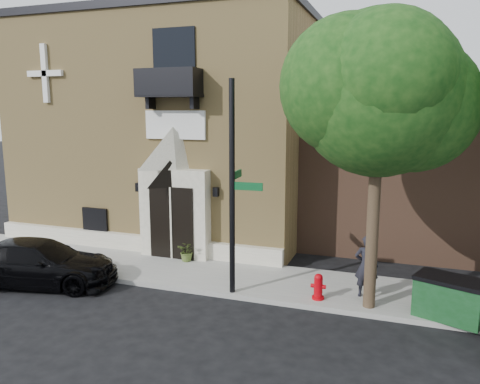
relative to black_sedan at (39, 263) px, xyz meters
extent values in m
plane|color=black|center=(3.92, 0.87, -0.71)|extent=(120.00, 120.00, 0.00)
cube|color=gray|center=(4.92, 2.37, -0.63)|extent=(42.00, 3.00, 0.15)
cube|color=tan|center=(0.92, 8.87, 3.79)|extent=(12.00, 10.00, 9.00)
cube|color=black|center=(0.92, 8.87, 8.44)|extent=(12.20, 10.20, 0.30)
cube|color=white|center=(0.92, 3.75, -0.26)|extent=(12.00, 0.30, 0.60)
cube|color=white|center=(2.92, 3.62, 1.04)|extent=(2.60, 0.55, 3.20)
pyramid|color=white|center=(2.92, 3.62, 3.39)|extent=(2.60, 0.55, 1.50)
cube|color=black|center=(2.92, 3.33, 0.74)|extent=(1.70, 0.06, 2.60)
cube|color=white|center=(2.92, 3.29, 0.74)|extent=(0.06, 0.04, 2.60)
cube|color=white|center=(2.92, 3.81, 4.19)|extent=(2.30, 0.10, 1.00)
cube|color=black|center=(2.92, 3.42, 5.19)|extent=(2.20, 0.90, 0.10)
cube|color=black|center=(2.92, 2.99, 5.64)|extent=(2.20, 0.06, 0.90)
cube|color=black|center=(1.87, 3.42, 5.64)|extent=(0.06, 0.90, 0.90)
cube|color=black|center=(3.97, 3.42, 5.64)|extent=(0.06, 0.90, 0.90)
cube|color=black|center=(2.92, 3.84, 6.39)|extent=(1.60, 0.08, 2.20)
cube|color=white|center=(-2.58, 3.79, 6.09)|extent=(0.22, 0.14, 2.20)
cube|color=white|center=(-2.58, 3.79, 6.09)|extent=(1.60, 0.14, 0.22)
cube|color=black|center=(-0.68, 3.82, 0.44)|extent=(1.10, 0.10, 1.00)
cube|color=#DF4D17|center=(-0.68, 3.85, 0.44)|extent=(0.85, 0.06, 0.75)
cube|color=black|center=(1.37, 3.75, 1.89)|extent=(0.18, 0.18, 0.32)
cube|color=black|center=(4.47, 3.75, 1.89)|extent=(0.18, 0.18, 0.32)
cylinder|color=#38281C|center=(9.92, 1.32, 1.54)|extent=(0.32, 0.32, 4.20)
sphere|color=#0F370F|center=(9.92, 1.32, 5.11)|extent=(4.20, 4.20, 4.20)
sphere|color=#0F370F|center=(10.72, 1.62, 4.81)|extent=(3.36, 3.36, 3.36)
sphere|color=#0F370F|center=(9.22, 1.12, 5.31)|extent=(3.57, 3.57, 3.57)
sphere|color=#0F370F|center=(10.12, 0.62, 5.51)|extent=(3.15, 3.15, 3.15)
imported|color=black|center=(0.00, 0.00, 0.00)|extent=(5.21, 3.07, 1.42)
cylinder|color=black|center=(6.06, 1.07, 2.50)|extent=(0.16, 0.16, 6.12)
cube|color=#0B4E23|center=(6.52, 1.09, 2.61)|extent=(0.87, 0.08, 0.22)
cube|color=#0B4E23|center=(6.04, 1.53, 2.86)|extent=(0.08, 0.87, 0.22)
cylinder|color=#AE010A|center=(8.53, 1.38, -0.52)|extent=(0.34, 0.34, 0.08)
cylinder|color=#AE010A|center=(8.53, 1.38, -0.22)|extent=(0.24, 0.24, 0.52)
sphere|color=#AE010A|center=(8.53, 1.38, 0.06)|extent=(0.24, 0.24, 0.24)
cylinder|color=#AE010A|center=(8.53, 1.38, -0.18)|extent=(0.42, 0.11, 0.11)
cube|color=#103A16|center=(11.90, 1.24, -0.07)|extent=(1.83, 1.42, 0.99)
cube|color=black|center=(11.90, 1.24, 0.47)|extent=(1.88, 1.47, 0.11)
imported|color=#52672A|center=(3.59, 3.21, -0.20)|extent=(0.69, 0.61, 0.72)
imported|color=black|center=(9.77, 2.00, 0.35)|extent=(0.69, 0.47, 1.82)
camera|label=1|loc=(10.56, -11.15, 4.72)|focal=35.00mm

